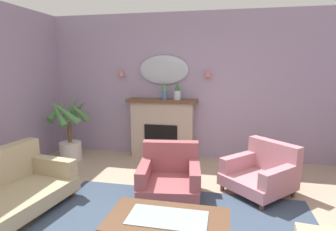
# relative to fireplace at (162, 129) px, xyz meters

# --- Properties ---
(wall_back) EXTENTS (6.92, 0.10, 2.78)m
(wall_back) POSITION_rel_fireplace_xyz_m (0.68, 0.22, 0.82)
(wall_back) COLOR #9E8CA8
(wall_back) RESTS_ON ground
(fireplace) EXTENTS (1.36, 0.36, 1.16)m
(fireplace) POSITION_rel_fireplace_xyz_m (0.00, 0.00, 0.00)
(fireplace) COLOR tan
(fireplace) RESTS_ON ground
(mantel_vase_centre) EXTENTS (0.11, 0.11, 0.33)m
(mantel_vase_centre) POSITION_rel_fireplace_xyz_m (0.05, -0.03, 0.75)
(mantel_vase_centre) COLOR #4C7093
(mantel_vase_centre) RESTS_ON fireplace
(mantel_vase_left) EXTENTS (0.14, 0.14, 0.33)m
(mantel_vase_left) POSITION_rel_fireplace_xyz_m (0.30, -0.03, 0.73)
(mantel_vase_left) COLOR silver
(mantel_vase_left) RESTS_ON fireplace
(wall_mirror) EXTENTS (0.96, 0.06, 0.56)m
(wall_mirror) POSITION_rel_fireplace_xyz_m (0.00, 0.14, 1.14)
(wall_mirror) COLOR #B2BCC6
(wall_sconce_left) EXTENTS (0.14, 0.14, 0.14)m
(wall_sconce_left) POSITION_rel_fireplace_xyz_m (-0.85, 0.09, 1.09)
(wall_sconce_left) COLOR #D17066
(wall_sconce_right) EXTENTS (0.14, 0.14, 0.14)m
(wall_sconce_right) POSITION_rel_fireplace_xyz_m (0.85, 0.09, 1.09)
(wall_sconce_right) COLOR #D17066
(coffee_table) EXTENTS (1.10, 0.60, 0.45)m
(coffee_table) POSITION_rel_fireplace_xyz_m (0.71, -2.89, -0.19)
(coffee_table) COLOR brown
(coffee_table) RESTS_ON ground
(armchair_beside_couch) EXTENTS (1.15, 1.15, 0.71)m
(armchair_beside_couch) POSITION_rel_fireplace_xyz_m (1.74, -1.20, -0.27)
(armchair_beside_couch) COLOR #B77A84
(armchair_beside_couch) RESTS_ON ground
(armchair_by_coffee_table) EXTENTS (0.91, 0.92, 0.71)m
(armchair_by_coffee_table) POSITION_rel_fireplace_xyz_m (0.47, -1.57, -0.27)
(armchair_by_coffee_table) COLOR #934C51
(armchair_by_coffee_table) RESTS_ON ground
(potted_plant_tall_palm) EXTENTS (0.72, 0.77, 1.24)m
(potted_plant_tall_palm) POSITION_rel_fireplace_xyz_m (-1.68, -0.53, 0.06)
(potted_plant_tall_palm) COLOR silver
(potted_plant_tall_palm) RESTS_ON ground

